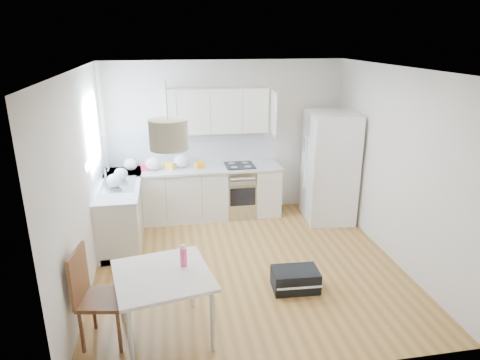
# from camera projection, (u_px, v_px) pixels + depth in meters

# --- Properties ---
(floor) EXTENTS (4.20, 4.20, 0.00)m
(floor) POSITION_uv_depth(u_px,v_px,m) (248.00, 265.00, 6.07)
(floor) COLOR brown
(floor) RESTS_ON ground
(ceiling) EXTENTS (4.20, 4.20, 0.00)m
(ceiling) POSITION_uv_depth(u_px,v_px,m) (249.00, 69.00, 5.20)
(ceiling) COLOR white
(ceiling) RESTS_ON wall_back
(wall_back) EXTENTS (4.20, 0.00, 4.20)m
(wall_back) POSITION_uv_depth(u_px,v_px,m) (226.00, 138.00, 7.59)
(wall_back) COLOR beige
(wall_back) RESTS_ON floor
(wall_left) EXTENTS (0.00, 4.20, 4.20)m
(wall_left) POSITION_uv_depth(u_px,v_px,m) (82.00, 183.00, 5.29)
(wall_left) COLOR beige
(wall_left) RESTS_ON floor
(wall_right) EXTENTS (0.00, 4.20, 4.20)m
(wall_right) POSITION_uv_depth(u_px,v_px,m) (396.00, 166.00, 5.98)
(wall_right) COLOR beige
(wall_right) RESTS_ON floor
(window_glassblock) EXTENTS (0.02, 1.00, 1.00)m
(window_glassblock) POSITION_uv_depth(u_px,v_px,m) (93.00, 132.00, 6.23)
(window_glassblock) COLOR #BFE0F9
(window_glassblock) RESTS_ON wall_left
(cabinets_back) EXTENTS (3.00, 0.60, 0.88)m
(cabinets_back) POSITION_uv_depth(u_px,v_px,m) (195.00, 194.00, 7.50)
(cabinets_back) COLOR beige
(cabinets_back) RESTS_ON floor
(cabinets_left) EXTENTS (0.60, 1.80, 0.88)m
(cabinets_left) POSITION_uv_depth(u_px,v_px,m) (122.00, 212.00, 6.75)
(cabinets_left) COLOR beige
(cabinets_left) RESTS_ON floor
(counter_back) EXTENTS (3.02, 0.64, 0.04)m
(counter_back) POSITION_uv_depth(u_px,v_px,m) (194.00, 169.00, 7.36)
(counter_back) COLOR #A7A9AB
(counter_back) RESTS_ON cabinets_back
(counter_left) EXTENTS (0.64, 1.82, 0.04)m
(counter_left) POSITION_uv_depth(u_px,v_px,m) (119.00, 185.00, 6.60)
(counter_left) COLOR #A7A9AB
(counter_left) RESTS_ON cabinets_left
(backsplash_back) EXTENTS (3.00, 0.01, 0.58)m
(backsplash_back) POSITION_uv_depth(u_px,v_px,m) (192.00, 147.00, 7.53)
(backsplash_back) COLOR white
(backsplash_back) RESTS_ON wall_back
(backsplash_left) EXTENTS (0.01, 1.80, 0.58)m
(backsplash_left) POSITION_uv_depth(u_px,v_px,m) (97.00, 166.00, 6.45)
(backsplash_left) COLOR white
(backsplash_left) RESTS_ON wall_left
(upper_cabinets) EXTENTS (1.70, 0.32, 0.75)m
(upper_cabinets) POSITION_uv_depth(u_px,v_px,m) (218.00, 111.00, 7.25)
(upper_cabinets) COLOR beige
(upper_cabinets) RESTS_ON wall_back
(range_oven) EXTENTS (0.50, 0.61, 0.88)m
(range_oven) POSITION_uv_depth(u_px,v_px,m) (240.00, 191.00, 7.64)
(range_oven) COLOR #B1B3B6
(range_oven) RESTS_ON floor
(sink) EXTENTS (0.50, 0.80, 0.16)m
(sink) POSITION_uv_depth(u_px,v_px,m) (119.00, 185.00, 6.55)
(sink) COLOR #B1B3B6
(sink) RESTS_ON counter_left
(refrigerator) EXTENTS (0.98, 1.02, 1.88)m
(refrigerator) POSITION_uv_depth(u_px,v_px,m) (330.00, 167.00, 7.35)
(refrigerator) COLOR white
(refrigerator) RESTS_ON floor
(dining_table) EXTENTS (1.12, 1.12, 0.76)m
(dining_table) POSITION_uv_depth(u_px,v_px,m) (163.00, 281.00, 4.43)
(dining_table) COLOR beige
(dining_table) RESTS_ON floor
(dining_chair) EXTENTS (0.52, 0.52, 1.06)m
(dining_chair) POSITION_uv_depth(u_px,v_px,m) (103.00, 297.00, 4.41)
(dining_chair) COLOR #462315
(dining_chair) RESTS_ON floor
(drink_bottle) EXTENTS (0.09, 0.09, 0.25)m
(drink_bottle) POSITION_uv_depth(u_px,v_px,m) (183.00, 255.00, 4.52)
(drink_bottle) COLOR #D33A67
(drink_bottle) RESTS_ON dining_table
(gym_bag) EXTENTS (0.60, 0.41, 0.27)m
(gym_bag) POSITION_uv_depth(u_px,v_px,m) (295.00, 279.00, 5.45)
(gym_bag) COLOR black
(gym_bag) RESTS_ON floor
(pendant_lamp) EXTENTS (0.41, 0.41, 0.29)m
(pendant_lamp) POSITION_uv_depth(u_px,v_px,m) (169.00, 134.00, 4.13)
(pendant_lamp) COLOR #C3B796
(pendant_lamp) RESTS_ON ceiling
(grocery_bag_a) EXTENTS (0.22, 0.19, 0.20)m
(grocery_bag_a) POSITION_uv_depth(u_px,v_px,m) (131.00, 164.00, 7.20)
(grocery_bag_a) COLOR white
(grocery_bag_a) RESTS_ON counter_back
(grocery_bag_b) EXTENTS (0.26, 0.22, 0.23)m
(grocery_bag_b) POSITION_uv_depth(u_px,v_px,m) (153.00, 164.00, 7.19)
(grocery_bag_b) COLOR white
(grocery_bag_b) RESTS_ON counter_back
(grocery_bag_c) EXTENTS (0.26, 0.22, 0.23)m
(grocery_bag_c) POSITION_uv_depth(u_px,v_px,m) (181.00, 161.00, 7.34)
(grocery_bag_c) COLOR white
(grocery_bag_c) RESTS_ON counter_back
(grocery_bag_d) EXTENTS (0.21, 0.18, 0.19)m
(grocery_bag_d) POSITION_uv_depth(u_px,v_px,m) (121.00, 174.00, 6.74)
(grocery_bag_d) COLOR white
(grocery_bag_d) RESTS_ON counter_back
(grocery_bag_e) EXTENTS (0.23, 0.19, 0.21)m
(grocery_bag_e) POSITION_uv_depth(u_px,v_px,m) (114.00, 181.00, 6.40)
(grocery_bag_e) COLOR white
(grocery_bag_e) RESTS_ON counter_left
(snack_orange) EXTENTS (0.18, 0.15, 0.11)m
(snack_orange) POSITION_uv_depth(u_px,v_px,m) (200.00, 165.00, 7.33)
(snack_orange) COLOR orange
(snack_orange) RESTS_ON counter_back
(snack_yellow) EXTENTS (0.19, 0.17, 0.11)m
(snack_yellow) POSITION_uv_depth(u_px,v_px,m) (169.00, 166.00, 7.26)
(snack_yellow) COLOR gold
(snack_yellow) RESTS_ON counter_back
(snack_red) EXTENTS (0.17, 0.11, 0.11)m
(snack_red) POSITION_uv_depth(u_px,v_px,m) (146.00, 167.00, 7.21)
(snack_red) COLOR red
(snack_red) RESTS_ON counter_back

